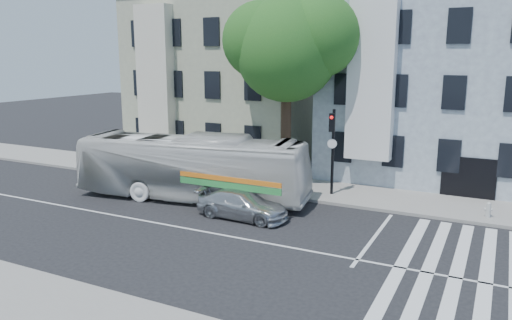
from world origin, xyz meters
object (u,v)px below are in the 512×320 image
Objects in this scene: traffic_signal at (332,141)px; fire_hydrant at (488,209)px; bus at (192,167)px; sedan at (242,205)px.

fire_hydrant is (7.42, -0.42, -2.44)m from traffic_signal.
traffic_signal is 6.60× the size of fire_hydrant.
traffic_signal is at bearing -69.81° from bus.
bus reaches higher than sedan.
fire_hydrant is at bearing -86.41° from bus.
bus is 7.24m from traffic_signal.
bus is at bearing -167.32° from fire_hydrant.
fire_hydrant is at bearing -63.49° from sedan.
sedan is (3.71, -1.54, -1.04)m from bus.
traffic_signal is (2.50, 5.03, 2.32)m from sedan.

